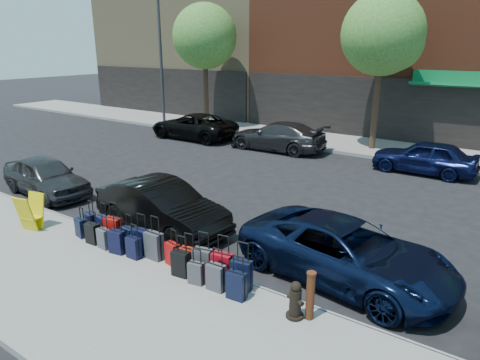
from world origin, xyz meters
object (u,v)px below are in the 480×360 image
Objects in this scene: suitcase_front_5 at (154,246)px; car_far_2 at (424,157)px; display_rack at (31,212)px; car_far_1 at (277,136)px; bollard at (310,295)px; car_far_0 at (193,126)px; tree_center at (385,36)px; streetlight at (163,51)px; car_near_1 at (162,206)px; car_near_2 at (346,251)px; car_near_0 at (46,176)px; fire_hydrant at (295,301)px; tree_left at (207,38)px.

suitcase_front_5 is 0.26× the size of car_far_2.
car_far_1 is at bearing 75.52° from display_rack.
bollard is (4.09, -0.04, 0.17)m from suitcase_front_5.
display_rack is (-4.04, -0.70, 0.15)m from suitcase_front_5.
car_far_0 is 1.04× the size of car_far_1.
tree_center is 0.91× the size of streetlight.
streetlight reaches higher than tree_center.
car_far_1 reaches higher than display_rack.
car_near_2 is at bearing -81.76° from car_near_1.
fire_hydrant is at bearing -93.77° from car_near_0.
display_rack is (-7.89, -0.54, 0.14)m from fire_hydrant.
car_far_0 is (-12.81, 11.64, 0.06)m from bollard.
tree_center is at bearing 86.97° from suitcase_front_5.
streetlight is 17.12m from car_near_1.
car_near_0 is 0.92× the size of car_near_1.
fire_hydrant is at bearing -176.24° from car_near_2.
streetlight reaches higher than display_rack.
tree_left reaches higher than car_far_1.
tree_left is 20.53m from fire_hydrant.
tree_left is 8.33m from car_far_1.
car_far_0 is at bearing -26.74° from streetlight.
bollard is 0.98× the size of display_rack.
fire_hydrant is (16.61, -13.80, -4.17)m from streetlight.
car_near_1 is (-5.38, 1.62, 0.05)m from bollard.
streetlight is at bearing 62.76° from car_near_2.
car_far_1 is at bearing 122.38° from bollard.
tree_left reaches higher than bollard.
car_far_2 is at bearing 46.94° from display_rack.
car_near_1 is (2.76, 2.27, 0.06)m from display_rack.
car_near_0 is at bearing -19.35° from car_far_1.
bollard reaches higher than fire_hydrant.
car_far_1 is at bearing 16.09° from car_near_1.
display_rack is at bearing -31.37° from car_far_2.
car_far_1 is at bearing 140.94° from fire_hydrant.
display_rack is 0.23× the size of car_near_1.
streetlight reaches higher than suitcase_front_5.
tree_left is 1.71× the size of car_near_1.
tree_center reaches higher than car_near_0.
car_near_0 is (-2.71, 2.14, 0.03)m from display_rack.
streetlight is at bearing 159.94° from fire_hydrant.
car_near_0 is (-10.85, 1.49, 0.02)m from bollard.
tree_left is 14.40m from car_far_2.
car_far_1 is (-7.52, 11.86, 0.06)m from bollard.
tree_center is 1.86× the size of car_near_0.
car_far_0 is at bearing 15.75° from car_near_0.
suitcase_front_5 is 1.10× the size of bollard.
display_rack is 8.46m from car_near_2.
car_far_2 is at bearing 10.42° from car_near_2.
fire_hydrant is 7.91m from display_rack.
car_far_0 reaches higher than fire_hydrant.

